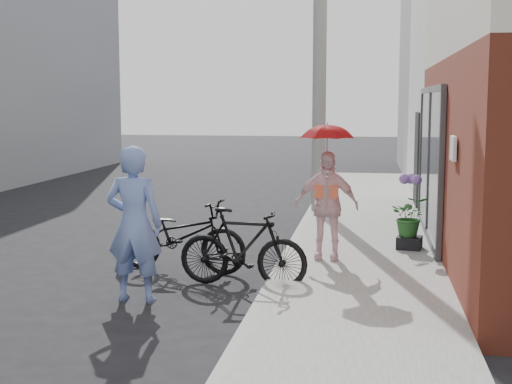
% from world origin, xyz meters
% --- Properties ---
extents(ground, '(80.00, 80.00, 0.00)m').
position_xyz_m(ground, '(0.00, 0.00, 0.00)').
color(ground, black).
rests_on(ground, ground).
extents(sidewalk, '(2.20, 24.00, 0.12)m').
position_xyz_m(sidewalk, '(2.10, 2.00, 0.06)').
color(sidewalk, gray).
rests_on(sidewalk, ground).
extents(curb, '(0.12, 24.00, 0.12)m').
position_xyz_m(curb, '(0.94, 2.00, 0.06)').
color(curb, '#9E9E99').
rests_on(curb, ground).
extents(utility_pole, '(0.28, 0.28, 7.00)m').
position_xyz_m(utility_pole, '(1.10, 6.00, 3.50)').
color(utility_pole, '#9E9E99').
rests_on(utility_pole, ground).
extents(officer, '(0.69, 0.45, 1.88)m').
position_xyz_m(officer, '(-0.60, -0.73, 0.94)').
color(officer, '#6F87C5').
rests_on(officer, ground).
extents(bike_left, '(2.02, 0.95, 1.02)m').
position_xyz_m(bike_left, '(-0.45, 0.82, 0.51)').
color(bike_left, black).
rests_on(bike_left, ground).
extents(bike_right, '(1.74, 0.64, 1.02)m').
position_xyz_m(bike_right, '(0.56, 0.14, 0.51)').
color(bike_right, black).
rests_on(bike_right, ground).
extents(kimono_woman, '(0.92, 0.40, 1.56)m').
position_xyz_m(kimono_woman, '(1.55, 1.42, 0.90)').
color(kimono_woman, '#F7CFD3').
rests_on(kimono_woman, sidewalk).
extents(parasol, '(0.75, 0.75, 0.66)m').
position_xyz_m(parasol, '(1.55, 1.42, 2.01)').
color(parasol, red).
rests_on(parasol, kimono_woman).
extents(planter, '(0.43, 0.43, 0.19)m').
position_xyz_m(planter, '(2.79, 2.33, 0.22)').
color(planter, black).
rests_on(planter, sidewalk).
extents(potted_plant, '(0.57, 0.50, 0.63)m').
position_xyz_m(potted_plant, '(2.79, 2.33, 0.63)').
color(potted_plant, '#265D25').
rests_on(potted_plant, planter).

